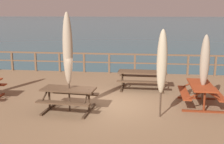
% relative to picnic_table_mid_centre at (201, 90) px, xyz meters
% --- Properties ---
extents(ground_plane, '(600.00, 600.00, 0.00)m').
position_rel_picnic_table_mid_centre_xyz_m(ground_plane, '(-3.22, -0.22, -1.27)').
color(ground_plane, '#2D5B6B').
extents(wooden_deck, '(15.61, 10.58, 0.71)m').
position_rel_picnic_table_mid_centre_xyz_m(wooden_deck, '(-3.22, -0.22, -0.91)').
color(wooden_deck, '#846647').
rests_on(wooden_deck, ground).
extents(railing_waterside_far, '(15.41, 0.10, 1.09)m').
position_rel_picnic_table_mid_centre_xyz_m(railing_waterside_far, '(-3.22, 4.92, 0.17)').
color(railing_waterside_far, brown).
rests_on(railing_waterside_far, wooden_deck).
extents(picnic_table_mid_centre, '(1.42, 1.83, 0.78)m').
position_rel_picnic_table_mid_centre_xyz_m(picnic_table_mid_centre, '(0.00, 0.00, 0.00)').
color(picnic_table_mid_centre, '#993819').
rests_on(picnic_table_mid_centre, wooden_deck).
extents(picnic_table_front_left, '(1.87, 1.53, 0.78)m').
position_rel_picnic_table_mid_centre_xyz_m(picnic_table_front_left, '(-4.47, -1.08, -0.00)').
color(picnic_table_front_left, brown).
rests_on(picnic_table_front_left, wooden_deck).
extents(picnic_table_mid_right, '(2.08, 1.41, 0.78)m').
position_rel_picnic_table_mid_centre_xyz_m(picnic_table_mid_right, '(-2.08, 1.95, 0.01)').
color(picnic_table_mid_right, brown).
rests_on(picnic_table_mid_right, wooden_deck).
extents(patio_umbrella_short_back, '(0.32, 0.32, 2.51)m').
position_rel_picnic_table_mid_centre_xyz_m(patio_umbrella_short_back, '(0.05, -0.06, 1.04)').
color(patio_umbrella_short_back, '#4C3828').
rests_on(patio_umbrella_short_back, wooden_deck).
extents(patio_umbrella_tall_back_left, '(0.32, 0.32, 3.25)m').
position_rel_picnic_table_mid_centre_xyz_m(patio_umbrella_tall_back_left, '(-4.45, -1.09, 1.51)').
color(patio_umbrella_tall_back_left, '#4C3828').
rests_on(patio_umbrella_tall_back_left, wooden_deck).
extents(patio_umbrella_tall_back_right, '(0.32, 0.32, 2.75)m').
position_rel_picnic_table_mid_centre_xyz_m(patio_umbrella_tall_back_right, '(-1.46, -1.29, 1.19)').
color(patio_umbrella_tall_back_right, '#4C3828').
rests_on(patio_umbrella_tall_back_right, wooden_deck).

